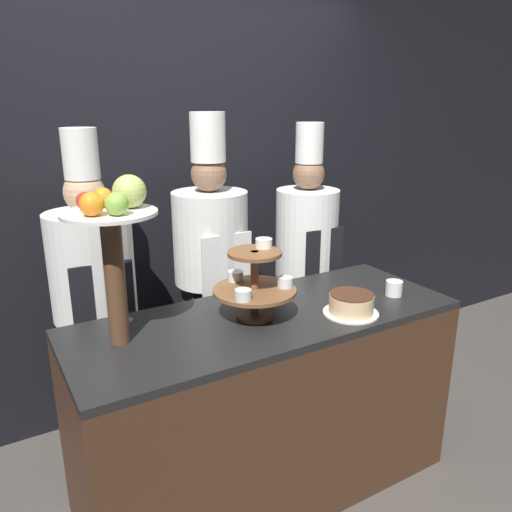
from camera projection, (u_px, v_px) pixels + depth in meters
wall_back at (177, 180)px, 2.95m from camera, size 10.00×0.06×2.80m
buffet_counter at (267, 404)px, 2.38m from camera, size 1.78×0.67×0.93m
tiered_stand at (255, 283)px, 2.17m from camera, size 0.37×0.37×0.35m
fruit_pedestal at (114, 230)px, 1.86m from camera, size 0.36×0.36×0.66m
cake_round at (351, 304)px, 2.24m from camera, size 0.25×0.25×0.10m
cup_white at (394, 288)px, 2.46m from camera, size 0.08×0.08×0.07m
chef_left at (95, 296)px, 2.47m from camera, size 0.41×0.41×1.73m
chef_center_left at (212, 267)px, 2.77m from camera, size 0.41×0.41×1.80m
chef_center_right at (306, 256)px, 3.09m from camera, size 0.38×0.38×1.73m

